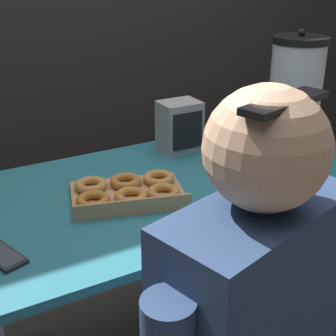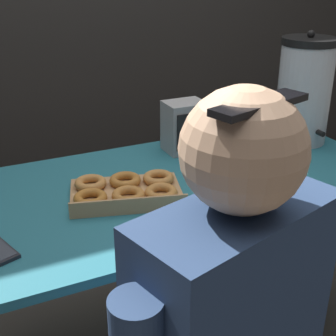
% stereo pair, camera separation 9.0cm
% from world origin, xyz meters
% --- Properties ---
extents(folding_table, '(1.50, 0.78, 0.72)m').
position_xyz_m(folding_table, '(0.00, 0.00, 0.68)').
color(folding_table, '#236675').
rests_on(folding_table, ground).
extents(donut_box, '(0.41, 0.33, 0.05)m').
position_xyz_m(donut_box, '(-0.23, -0.02, 0.75)').
color(donut_box, tan).
rests_on(donut_box, folding_table).
extents(coffee_urn, '(0.22, 0.25, 0.45)m').
position_xyz_m(coffee_urn, '(0.61, 0.15, 0.94)').
color(coffee_urn, silver).
rests_on(coffee_urn, folding_table).
extents(space_heater, '(0.15, 0.13, 0.20)m').
position_xyz_m(space_heater, '(0.12, 0.25, 0.82)').
color(space_heater, '#9E9E9E').
rests_on(space_heater, folding_table).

